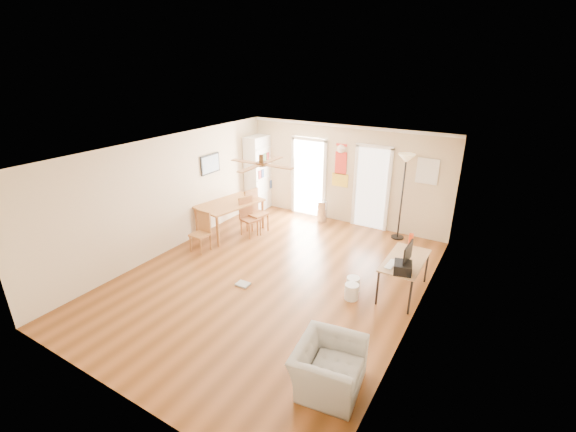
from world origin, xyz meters
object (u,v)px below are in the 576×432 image
Objects in this scene: wastebasket_a at (353,284)px; armchair at (328,367)px; dining_chair_right_a at (257,212)px; wastebasket_b at (352,292)px; dining_chair_right_b at (250,217)px; bookshelf at (260,173)px; printer at (403,268)px; torchiere_lamp at (402,198)px; dining_chair_near at (200,232)px; trash_can at (322,211)px; dining_table at (230,218)px; computer_desk at (403,276)px.

wastebasket_a is 2.42m from armchair.
wastebasket_b is (3.23, -1.62, -0.38)m from dining_chair_right_a.
armchair is (3.75, -3.42, -0.17)m from dining_chair_right_b.
bookshelf is at bearing 145.26° from wastebasket_a.
wastebasket_b is (-0.82, -0.20, -0.64)m from printer.
armchair is at bearing -51.50° from bookshelf.
dining_chair_right_a is 3.55m from torchiere_lamp.
bookshelf is 2.32× the size of dining_chair_near.
bookshelf reaches higher than trash_can.
torchiere_lamp is 2.95m from wastebasket_a.
trash_can is 5.75m from armchair.
dining_chair_near reaches higher than dining_table.
bookshelf is 5.75m from printer.
printer reaches higher than trash_can.
dining_chair_right_b is 3.69m from torchiere_lamp.
wastebasket_b is at bearing -137.29° from computer_desk.
torchiere_lamp is at bearing 40.81° from dining_chair_near.
torchiere_lamp is at bearing 107.95° from computer_desk.
dining_chair_right_b is 4.21m from printer.
dining_table is at bearing 165.37° from wastebasket_a.
dining_chair_near reaches higher than trash_can.
printer is 2.36m from armchair.
wastebasket_a is at bearing -102.74° from dining_chair_right_a.
torchiere_lamp is at bearing 92.15° from printer.
dining_chair_near is at bearing 173.55° from dining_chair_right_a.
printer is (4.60, -1.02, 0.39)m from dining_table.
bookshelf reaches higher than dining_chair_right_b.
dining_chair_near reaches higher than armchair.
trash_can is (1.62, 2.99, -0.16)m from dining_chair_near.
torchiere_lamp is 7.07× the size of wastebasket_b.
dining_chair_near is 3.10× the size of wastebasket_b.
dining_chair_right_a is 3.64m from wastebasket_b.
bookshelf reaches higher than dining_table.
dining_table is 1.73× the size of dining_chair_near.
dining_table is 2.48m from trash_can.
trash_can is 0.61× the size of armchair.
dining_chair_right_a is at bearing 166.72° from computer_desk.
printer is (0.85, -2.86, -0.26)m from torchiere_lamp.
computer_desk is (3.97, -0.94, -0.18)m from dining_chair_right_a.
dining_chair_right_a is 3.09× the size of printer.
wastebasket_a is at bearing -91.80° from dining_chair_right_b.
armchair is (0.59, -2.35, 0.17)m from wastebasket_a.
torchiere_lamp is 2.59m from computer_desk.
wastebasket_a is (3.71, -0.97, -0.25)m from dining_table.
printer is at bearing -73.49° from torchiere_lamp.
dining_table reaches higher than computer_desk.
wastebasket_a is (3.16, -1.37, -0.39)m from dining_chair_right_a.
bookshelf is 7.17× the size of wastebasket_b.
dining_chair_near is 2.67× the size of printer.
bookshelf is at bearing 99.59° from dining_chair_near.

